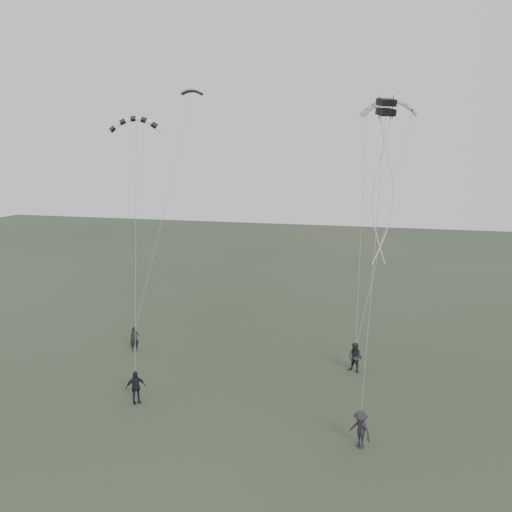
% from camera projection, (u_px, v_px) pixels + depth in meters
% --- Properties ---
extents(ground, '(140.00, 140.00, 0.00)m').
position_uv_depth(ground, '(218.00, 411.00, 25.69)').
color(ground, '#2F3D28').
rests_on(ground, ground).
extents(flyer_left, '(0.72, 0.67, 1.64)m').
position_uv_depth(flyer_left, '(135.00, 339.00, 33.41)').
color(flyer_left, black).
rests_on(flyer_left, ground).
extents(flyer_right, '(1.11, 1.01, 1.84)m').
position_uv_depth(flyer_right, '(355.00, 358.00, 30.09)').
color(flyer_right, '#24252A').
rests_on(flyer_right, ground).
extents(flyer_center, '(1.08, 0.99, 1.78)m').
position_uv_depth(flyer_center, '(136.00, 387.00, 26.37)').
color(flyer_center, black).
rests_on(flyer_center, ground).
extents(flyer_far, '(1.29, 1.21, 1.75)m').
position_uv_depth(flyer_far, '(360.00, 430.00, 22.33)').
color(flyer_far, '#242428').
rests_on(flyer_far, ground).
extents(kite_dark_small, '(1.60, 1.21, 0.63)m').
position_uv_depth(kite_dark_small, '(192.00, 91.00, 34.35)').
color(kite_dark_small, black).
rests_on(kite_dark_small, flyer_left).
extents(kite_pale_large, '(3.78, 1.71, 1.71)m').
position_uv_depth(kite_pale_large, '(390.00, 101.00, 32.60)').
color(kite_pale_large, '#989B9D').
rests_on(kite_pale_large, flyer_right).
extents(kite_striped, '(2.98, 2.08, 1.28)m').
position_uv_depth(kite_striped, '(136.00, 119.00, 27.36)').
color(kite_striped, black).
rests_on(kite_striped, flyer_center).
extents(kite_box, '(1.05, 1.11, 0.89)m').
position_uv_depth(kite_box, '(386.00, 107.00, 23.43)').
color(kite_box, black).
rests_on(kite_box, flyer_far).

